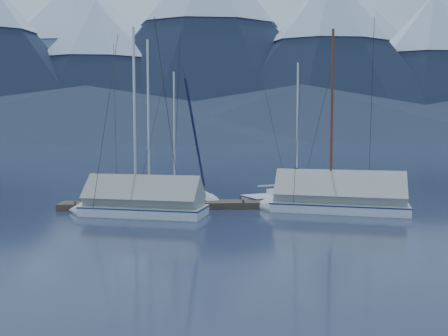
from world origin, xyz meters
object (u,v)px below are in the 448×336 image
(person, at_px, (296,184))
(sailboat_covered_near, at_px, (327,201))
(sailboat_open_mid, at_px, (181,201))
(sailboat_open_left, at_px, (159,198))
(sailboat_covered_far, at_px, (133,205))
(sailboat_open_right, at_px, (303,198))

(person, bearing_deg, sailboat_covered_near, -136.55)
(sailboat_open_mid, bearing_deg, sailboat_covered_near, -22.42)
(sailboat_open_left, relative_size, sailboat_covered_far, 1.04)
(sailboat_open_mid, xyz_separation_m, sailboat_covered_far, (-2.34, -3.80, 0.35))
(person, bearing_deg, sailboat_open_right, -10.86)
(sailboat_open_left, height_order, sailboat_covered_far, sailboat_open_left)
(sailboat_covered_near, height_order, person, sailboat_covered_near)
(sailboat_open_mid, height_order, person, sailboat_open_mid)
(sailboat_open_right, relative_size, sailboat_covered_near, 0.87)
(sailboat_open_mid, relative_size, person, 4.61)
(sailboat_covered_near, relative_size, person, 5.76)
(sailboat_open_right, height_order, sailboat_covered_far, sailboat_covered_far)
(sailboat_open_right, distance_m, sailboat_covered_far, 10.83)
(sailboat_open_right, bearing_deg, sailboat_open_mid, -173.81)
(sailboat_covered_near, distance_m, sailboat_covered_far, 10.16)
(sailboat_open_right, height_order, sailboat_covered_near, sailboat_covered_near)
(sailboat_open_left, distance_m, sailboat_covered_far, 5.15)
(sailboat_open_mid, height_order, sailboat_covered_far, sailboat_covered_far)
(sailboat_open_left, relative_size, person, 5.82)
(sailboat_open_left, bearing_deg, sailboat_open_right, -2.88)
(person, bearing_deg, sailboat_open_left, 85.28)
(sailboat_open_mid, bearing_deg, sailboat_open_right, 6.19)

